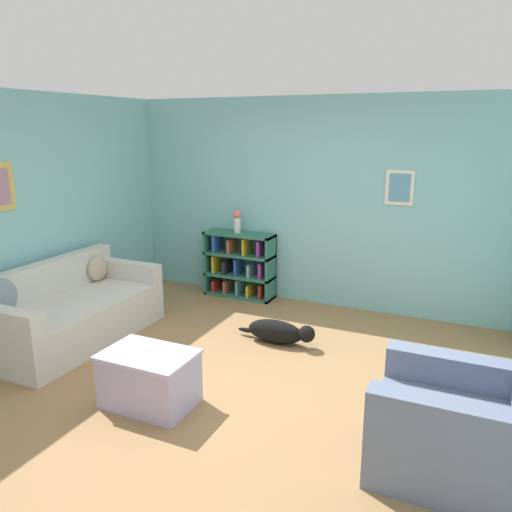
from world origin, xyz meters
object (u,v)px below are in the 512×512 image
at_px(couch, 71,313).
at_px(bookshelf, 240,265).
at_px(recliner_chair, 465,424).
at_px(dog, 279,332).
at_px(coffee_table, 149,377).
at_px(vase, 237,220).

height_order(couch, bookshelf, bookshelf).
height_order(bookshelf, recliner_chair, recliner_chair).
xyz_separation_m(bookshelf, recliner_chair, (2.93, -2.62, -0.07)).
height_order(couch, dog, couch).
height_order(recliner_chair, coffee_table, recliner_chair).
bearing_deg(vase, dog, -47.80).
bearing_deg(coffee_table, dog, 71.68).
distance_m(couch, dog, 2.23).
distance_m(couch, recliner_chair, 3.97).
relative_size(bookshelf, vase, 3.10).
distance_m(bookshelf, dog, 1.65).
height_order(bookshelf, coffee_table, bookshelf).
bearing_deg(coffee_table, recliner_chair, 3.70).
xyz_separation_m(couch, coffee_table, (1.55, -0.72, -0.06)).
bearing_deg(recliner_chair, dog, 143.13).
xyz_separation_m(recliner_chair, dog, (-1.87, 1.40, -0.23)).
bearing_deg(vase, coffee_table, -78.20).
distance_m(couch, coffee_table, 1.71).
distance_m(bookshelf, coffee_table, 2.83).
bearing_deg(couch, recliner_chair, -8.25).
xyz_separation_m(bookshelf, coffee_table, (0.55, -2.77, -0.19)).
bearing_deg(couch, vase, 64.37).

